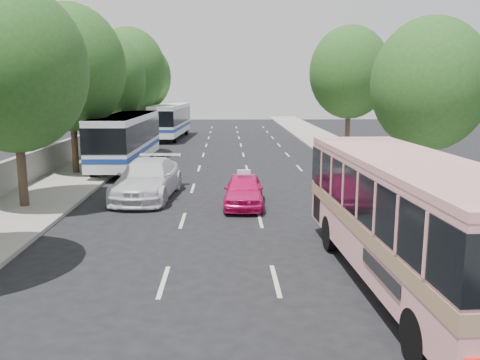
{
  "coord_description": "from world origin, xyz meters",
  "views": [
    {
      "loc": [
        -0.28,
        -14.41,
        5.0
      ],
      "look_at": [
        0.24,
        3.65,
        1.6
      ],
      "focal_mm": 38.0,
      "sensor_mm": 36.0,
      "label": 1
    }
  ],
  "objects_px": {
    "pink_bus": "(409,209)",
    "tour_coach_front": "(126,136)",
    "white_pickup": "(148,179)",
    "pink_taxi": "(244,190)",
    "tour_coach_rear": "(171,118)"
  },
  "relations": [
    {
      "from": "pink_taxi",
      "to": "tour_coach_rear",
      "type": "height_order",
      "value": "tour_coach_rear"
    },
    {
      "from": "pink_bus",
      "to": "tour_coach_front",
      "type": "distance_m",
      "value": 21.74
    },
    {
      "from": "tour_coach_front",
      "to": "tour_coach_rear",
      "type": "bearing_deg",
      "value": 88.39
    },
    {
      "from": "white_pickup",
      "to": "tour_coach_front",
      "type": "relative_size",
      "value": 0.54
    },
    {
      "from": "tour_coach_front",
      "to": "tour_coach_rear",
      "type": "height_order",
      "value": "tour_coach_front"
    },
    {
      "from": "white_pickup",
      "to": "tour_coach_rear",
      "type": "distance_m",
      "value": 25.55
    },
    {
      "from": "pink_bus",
      "to": "tour_coach_rear",
      "type": "bearing_deg",
      "value": 102.7
    },
    {
      "from": "tour_coach_front",
      "to": "tour_coach_rear",
      "type": "distance_m",
      "value": 17.01
    },
    {
      "from": "pink_taxi",
      "to": "tour_coach_front",
      "type": "xyz_separation_m",
      "value": [
        -6.77,
        10.25,
        1.26
      ]
    },
    {
      "from": "tour_coach_front",
      "to": "pink_taxi",
      "type": "bearing_deg",
      "value": -55.2
    },
    {
      "from": "pink_bus",
      "to": "white_pickup",
      "type": "distance_m",
      "value": 13.27
    },
    {
      "from": "white_pickup",
      "to": "tour_coach_rear",
      "type": "xyz_separation_m",
      "value": [
        -1.65,
        25.48,
        1.07
      ]
    },
    {
      "from": "white_pickup",
      "to": "tour_coach_front",
      "type": "distance_m",
      "value": 8.93
    },
    {
      "from": "pink_taxi",
      "to": "tour_coach_rear",
      "type": "xyz_separation_m",
      "value": [
        -5.9,
        27.23,
        1.24
      ]
    },
    {
      "from": "pink_bus",
      "to": "white_pickup",
      "type": "height_order",
      "value": "pink_bus"
    }
  ]
}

